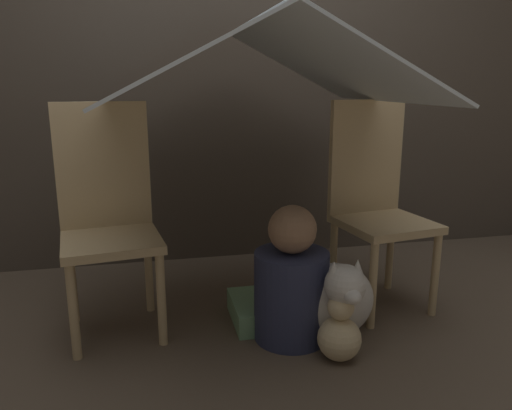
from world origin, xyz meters
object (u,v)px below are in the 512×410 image
at_px(person_front, 291,284).
at_px(dog, 333,299).
at_px(chair_right, 376,199).
at_px(chair_left, 108,213).

xyz_separation_m(person_front, dog, (0.16, -0.07, -0.05)).
relative_size(chair_right, dog, 2.44).
bearing_deg(person_front, dog, -23.96).
height_order(person_front, dog, person_front).
xyz_separation_m(chair_left, chair_right, (1.22, -0.00, 0.00)).
bearing_deg(chair_right, person_front, -159.77).
relative_size(chair_left, person_front, 1.69).
bearing_deg(dog, person_front, 156.04).
relative_size(chair_right, person_front, 1.69).
bearing_deg(chair_left, dog, -29.56).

